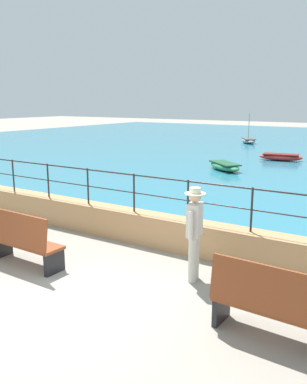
{
  "coord_description": "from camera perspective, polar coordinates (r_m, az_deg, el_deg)",
  "views": [
    {
      "loc": [
        4.7,
        -4.41,
        3.25
      ],
      "look_at": [
        -0.49,
        3.7,
        1.1
      ],
      "focal_mm": 38.46,
      "sensor_mm": 36.0,
      "label": 1
    }
  ],
  "objects": [
    {
      "name": "boat_5",
      "position": [
        19.53,
        9.84,
        3.57
      ],
      "size": [
        2.34,
        2.17,
        0.36
      ],
      "color": "#338C59",
      "rests_on": "lake_water"
    },
    {
      "name": "promenade_wall",
      "position": [
        9.4,
        0.87,
        -5.38
      ],
      "size": [
        20.0,
        0.56,
        0.7
      ],
      "primitive_type": "cube",
      "color": "tan",
      "rests_on": "ground"
    },
    {
      "name": "boat_4",
      "position": [
        32.57,
        13.03,
        6.99
      ],
      "size": [
        1.97,
        2.43,
        2.26
      ],
      "color": "gray",
      "rests_on": "lake_water"
    },
    {
      "name": "boat_1",
      "position": [
        23.47,
        17.22,
        4.68
      ],
      "size": [
        2.41,
        1.24,
        0.36
      ],
      "color": "red",
      "rests_on": "lake_water"
    },
    {
      "name": "ground_plane",
      "position": [
        7.22,
        -13.1,
        -14.52
      ],
      "size": [
        120.0,
        120.0,
        0.0
      ],
      "primitive_type": "plane",
      "color": "gray"
    },
    {
      "name": "railing",
      "position": [
        9.15,
        0.89,
        0.35
      ],
      "size": [
        18.44,
        0.04,
        0.9
      ],
      "color": "#282623",
      "rests_on": "promenade_wall"
    },
    {
      "name": "bench_far",
      "position": [
        5.97,
        16.15,
        -14.69
      ],
      "size": [
        1.72,
        0.63,
        1.13
      ],
      "color": "brown",
      "rests_on": "ground"
    },
    {
      "name": "person_walking",
      "position": [
        7.46,
        5.69,
        -5.2
      ],
      "size": [
        0.38,
        0.56,
        1.75
      ],
      "color": "beige",
      "rests_on": "ground"
    },
    {
      "name": "bench_main",
      "position": [
        8.59,
        -17.78,
        -6.28
      ],
      "size": [
        1.71,
        0.59,
        1.13
      ],
      "color": "brown",
      "rests_on": "ground"
    }
  ]
}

